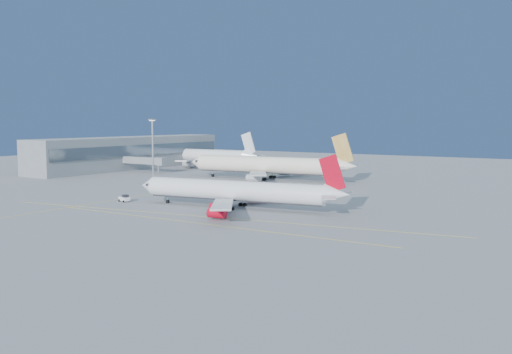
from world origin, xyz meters
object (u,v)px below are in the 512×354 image
(pushback_tug, at_px, (125,198))
(airliner_etihad, at_px, (269,165))
(airliner_third, at_px, (204,155))
(airliner_virgin, at_px, (238,191))
(light_mast, at_px, (153,145))

(pushback_tug, bearing_deg, airliner_etihad, 103.09)
(airliner_etihad, relative_size, pushback_tug, 17.93)
(airliner_etihad, relative_size, airliner_third, 1.09)
(pushback_tug, bearing_deg, airliner_third, 133.21)
(airliner_virgin, bearing_deg, airliner_etihad, 107.04)
(airliner_third, bearing_deg, airliner_etihad, -31.76)
(airliner_etihad, bearing_deg, light_mast, -139.62)
(airliner_virgin, xyz_separation_m, light_mast, (-60.89, 34.16, 9.32))
(airliner_third, bearing_deg, airliner_virgin, -47.86)
(light_mast, bearing_deg, airliner_virgin, -29.30)
(airliner_virgin, distance_m, airliner_etihad, 72.94)
(light_mast, bearing_deg, airliner_etihad, 46.57)
(airliner_etihad, relative_size, light_mast, 3.02)
(airliner_etihad, xyz_separation_m, light_mast, (-30.36, -32.07, 8.19))
(pushback_tug, distance_m, light_mast, 50.90)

